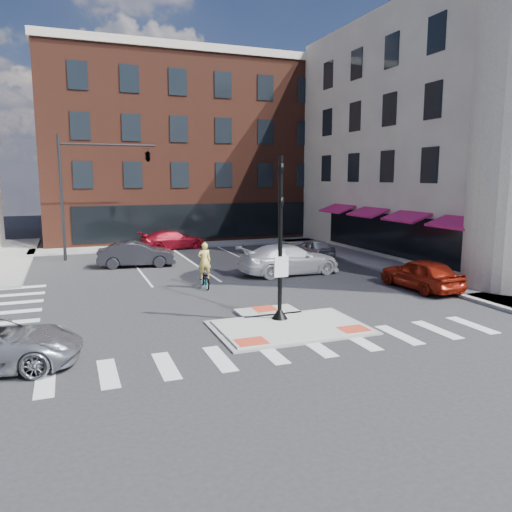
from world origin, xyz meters
name	(u,v)px	position (x,y,z in m)	size (l,w,h in m)	color
ground	(284,325)	(0.00, 0.00, 0.00)	(120.00, 120.00, 0.00)	#28282B
refuge_island	(287,325)	(0.00, -0.26, 0.05)	(5.40, 4.65, 0.13)	gray
sidewalk_e	(377,262)	(10.80, 10.00, 0.07)	(3.00, 24.00, 0.15)	gray
sidewalk_n	(206,244)	(3.00, 22.00, 0.07)	(26.00, 3.00, 0.15)	gray
building_n	(178,151)	(3.00, 31.99, 7.80)	(24.40, 18.40, 15.50)	#53261A
building_e	(498,138)	(21.54, 11.50, 8.04)	(21.90, 23.90, 17.70)	beige
building_far_left	(92,180)	(-4.00, 52.00, 5.00)	(10.00, 12.00, 10.00)	slate
building_far_right	(188,172)	(9.00, 54.00, 6.00)	(12.00, 12.00, 12.00)	brown
signal_pole	(280,260)	(0.00, 0.40, 2.36)	(0.60, 0.60, 5.98)	black
mast_arm_signal	(125,164)	(-3.47, 18.00, 6.21)	(6.10, 2.24, 8.00)	black
red_sedan	(421,274)	(8.50, 2.99, 0.76)	(1.79, 4.44, 1.51)	maroon
white_pickup	(290,259)	(4.17, 8.68, 0.83)	(2.32, 5.71, 1.66)	white
bg_car_dark	(137,254)	(-3.45, 14.09, 0.75)	(1.59, 4.56, 1.50)	#28272C
bg_car_silver	(313,248)	(8.01, 13.35, 0.64)	(1.52, 3.77, 1.28)	silver
bg_car_red	(172,240)	(0.01, 20.64, 0.70)	(1.95, 4.80, 1.39)	maroon
cyclist	(205,273)	(-1.13, 7.00, 0.75)	(0.69, 1.79, 2.22)	#3F3F44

